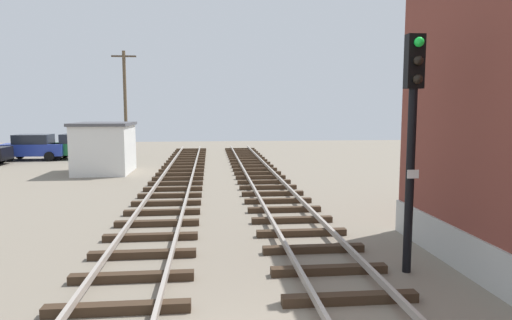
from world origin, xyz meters
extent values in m
cube|color=#38281C|center=(1.47, 2.19, 0.09)|extent=(2.50, 0.24, 0.18)
cube|color=#38281C|center=(1.47, 3.66, 0.09)|extent=(2.50, 0.24, 0.18)
cube|color=#38281C|center=(1.47, 5.12, 0.09)|extent=(2.50, 0.24, 0.18)
cube|color=#38281C|center=(1.47, 6.58, 0.09)|extent=(2.50, 0.24, 0.18)
cube|color=#38281C|center=(1.47, 8.05, 0.09)|extent=(2.50, 0.24, 0.18)
cube|color=#38281C|center=(1.47, 9.51, 0.09)|extent=(2.50, 0.24, 0.18)
cube|color=#38281C|center=(1.47, 10.97, 0.09)|extent=(2.50, 0.24, 0.18)
cube|color=#38281C|center=(1.47, 12.43, 0.09)|extent=(2.50, 0.24, 0.18)
cube|color=#38281C|center=(1.47, 13.90, 0.09)|extent=(2.50, 0.24, 0.18)
cube|color=#38281C|center=(1.47, 15.36, 0.09)|extent=(2.50, 0.24, 0.18)
cube|color=#38281C|center=(1.47, 16.82, 0.09)|extent=(2.50, 0.24, 0.18)
cube|color=#38281C|center=(1.47, 18.28, 0.09)|extent=(2.50, 0.24, 0.18)
cube|color=#38281C|center=(1.47, 19.75, 0.09)|extent=(2.50, 0.24, 0.18)
cube|color=#38281C|center=(1.47, 21.21, 0.09)|extent=(2.50, 0.24, 0.18)
cube|color=#38281C|center=(1.47, 22.67, 0.09)|extent=(2.50, 0.24, 0.18)
cube|color=#38281C|center=(1.47, 24.14, 0.09)|extent=(2.50, 0.24, 0.18)
cube|color=#38281C|center=(1.47, 25.60, 0.09)|extent=(2.50, 0.24, 0.18)
cube|color=#38281C|center=(1.47, 27.06, 0.09)|extent=(2.50, 0.24, 0.18)
cube|color=#38281C|center=(1.47, 28.52, 0.09)|extent=(2.50, 0.24, 0.18)
cube|color=#38281C|center=(1.47, 29.99, 0.09)|extent=(2.50, 0.24, 0.18)
cube|color=#38281C|center=(1.47, 31.45, 0.09)|extent=(2.50, 0.24, 0.18)
cube|color=#38281C|center=(1.47, 32.91, 0.09)|extent=(2.50, 0.24, 0.18)
cube|color=#38281C|center=(-2.63, 2.19, 0.09)|extent=(2.50, 0.24, 0.18)
cube|color=#38281C|center=(-2.63, 3.66, 0.09)|extent=(2.50, 0.24, 0.18)
cube|color=#38281C|center=(-2.63, 5.12, 0.09)|extent=(2.50, 0.24, 0.18)
cube|color=#38281C|center=(-2.63, 6.58, 0.09)|extent=(2.50, 0.24, 0.18)
cube|color=#38281C|center=(-2.63, 8.05, 0.09)|extent=(2.50, 0.24, 0.18)
cube|color=#38281C|center=(-2.63, 9.51, 0.09)|extent=(2.50, 0.24, 0.18)
cube|color=#38281C|center=(-2.63, 10.97, 0.09)|extent=(2.50, 0.24, 0.18)
cube|color=#38281C|center=(-2.63, 12.43, 0.09)|extent=(2.50, 0.24, 0.18)
cube|color=#38281C|center=(-2.63, 13.90, 0.09)|extent=(2.50, 0.24, 0.18)
cube|color=#38281C|center=(-2.63, 15.36, 0.09)|extent=(2.50, 0.24, 0.18)
cube|color=#38281C|center=(-2.63, 16.82, 0.09)|extent=(2.50, 0.24, 0.18)
cube|color=#38281C|center=(-2.63, 18.28, 0.09)|extent=(2.50, 0.24, 0.18)
cube|color=#38281C|center=(-2.63, 19.75, 0.09)|extent=(2.50, 0.24, 0.18)
cube|color=#38281C|center=(-2.63, 21.21, 0.09)|extent=(2.50, 0.24, 0.18)
cube|color=#38281C|center=(-2.63, 22.67, 0.09)|extent=(2.50, 0.24, 0.18)
cube|color=#38281C|center=(-2.63, 24.14, 0.09)|extent=(2.50, 0.24, 0.18)
cube|color=#38281C|center=(-2.63, 25.60, 0.09)|extent=(2.50, 0.24, 0.18)
cube|color=#38281C|center=(-2.63, 27.06, 0.09)|extent=(2.50, 0.24, 0.18)
cube|color=#38281C|center=(-2.63, 28.52, 0.09)|extent=(2.50, 0.24, 0.18)
cube|color=#38281C|center=(-2.63, 29.99, 0.09)|extent=(2.50, 0.24, 0.18)
cube|color=#38281C|center=(-2.63, 31.45, 0.09)|extent=(2.50, 0.24, 0.18)
cube|color=#38281C|center=(-2.63, 32.91, 0.09)|extent=(2.50, 0.24, 0.18)
cylinder|color=black|center=(3.17, 3.63, 1.96)|extent=(0.18, 0.18, 3.92)
cube|color=black|center=(3.17, 3.63, 4.47)|extent=(0.36, 0.24, 1.10)
sphere|color=#19E53F|center=(3.17, 3.45, 4.83)|extent=(0.20, 0.20, 0.20)
sphere|color=black|center=(3.17, 3.45, 4.47)|extent=(0.20, 0.20, 0.20)
sphere|color=black|center=(3.17, 3.45, 4.10)|extent=(0.20, 0.20, 0.20)
cube|color=white|center=(3.17, 3.49, 2.15)|extent=(0.24, 0.03, 0.18)
cube|color=silver|center=(-6.81, 19.99, 1.30)|extent=(2.80, 3.60, 2.60)
cube|color=#4C4C51|center=(-6.81, 19.99, 2.68)|extent=(3.00, 3.80, 0.16)
cube|color=brown|center=(-8.23, 19.99, 1.00)|extent=(0.06, 0.90, 2.00)
cube|color=#1E6B38|center=(-10.15, 27.30, 0.72)|extent=(4.20, 1.80, 0.80)
cube|color=#1E232D|center=(-10.15, 27.30, 1.44)|extent=(2.31, 1.66, 0.64)
cylinder|color=black|center=(-8.85, 28.20, 0.32)|extent=(0.64, 0.24, 0.64)
cylinder|color=black|center=(-8.85, 26.40, 0.32)|extent=(0.64, 0.24, 0.64)
cylinder|color=black|center=(-11.46, 28.20, 0.32)|extent=(0.64, 0.24, 0.64)
cylinder|color=black|center=(-11.46, 26.40, 0.32)|extent=(0.64, 0.24, 0.64)
cube|color=#23389E|center=(-13.10, 26.91, 0.72)|extent=(4.20, 1.80, 0.80)
cube|color=#1E232D|center=(-13.10, 26.91, 1.44)|extent=(2.31, 1.66, 0.64)
cylinder|color=black|center=(-11.80, 27.81, 0.32)|extent=(0.64, 0.24, 0.64)
cylinder|color=black|center=(-11.80, 26.01, 0.32)|extent=(0.64, 0.24, 0.64)
cylinder|color=black|center=(-14.41, 27.81, 0.32)|extent=(0.64, 0.24, 0.64)
cylinder|color=black|center=(-14.41, 26.01, 0.32)|extent=(0.64, 0.24, 0.64)
cylinder|color=black|center=(-14.52, 25.17, 0.32)|extent=(0.64, 0.24, 0.64)
cylinder|color=brown|center=(-7.33, 29.48, 3.89)|extent=(0.24, 0.24, 7.77)
cube|color=#4C3D2D|center=(-7.33, 29.48, 7.37)|extent=(1.80, 0.12, 0.12)
camera|label=1|loc=(-1.01, -5.44, 3.50)|focal=31.77mm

